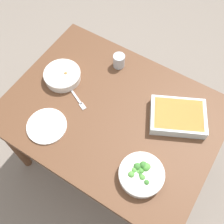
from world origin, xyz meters
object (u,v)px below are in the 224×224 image
at_px(broccoli_bowl, 141,174).
at_px(baking_dish, 178,116).
at_px(side_plate, 47,126).
at_px(fork_on_table, 78,100).
at_px(stew_bowl, 62,75).
at_px(spoon_by_broccoli, 148,171).
at_px(drink_cup, 119,61).
at_px(spoon_by_stew, 70,79).

distance_m(broccoli_bowl, baking_dish, 0.39).
height_order(side_plate, fork_on_table, side_plate).
distance_m(stew_bowl, broccoli_bowl, 0.74).
xyz_separation_m(spoon_by_broccoli, fork_on_table, (0.54, -0.16, -0.00)).
bearing_deg(stew_bowl, drink_cup, -131.10).
relative_size(broccoli_bowl, drink_cup, 2.68).
distance_m(baking_dish, drink_cup, 0.50).
relative_size(stew_bowl, broccoli_bowl, 0.97).
bearing_deg(broccoli_bowl, spoon_by_broccoli, -115.95).
relative_size(side_plate, spoon_by_broccoli, 1.31).
height_order(broccoli_bowl, spoon_by_broccoli, broccoli_bowl).
height_order(spoon_by_stew, spoon_by_broccoli, same).
relative_size(drink_cup, side_plate, 0.39).
xyz_separation_m(broccoli_bowl, spoon_by_stew, (0.65, -0.29, -0.03)).
height_order(stew_bowl, broccoli_bowl, broccoli_bowl).
distance_m(baking_dish, side_plate, 0.72).
bearing_deg(spoon_by_stew, stew_bowl, 21.95).
bearing_deg(stew_bowl, spoon_by_broccoli, 161.54).
xyz_separation_m(broccoli_bowl, spoon_by_broccoli, (-0.02, -0.04, -0.03)).
height_order(broccoli_bowl, side_plate, broccoli_bowl).
bearing_deg(stew_bowl, broccoli_bowl, 158.31).
height_order(broccoli_bowl, spoon_by_stew, broccoli_bowl).
xyz_separation_m(spoon_by_stew, fork_on_table, (-0.13, 0.09, -0.00)).
relative_size(broccoli_bowl, baking_dish, 0.62).
xyz_separation_m(baking_dish, spoon_by_stew, (0.66, 0.10, -0.03)).
relative_size(stew_bowl, side_plate, 1.01).
height_order(spoon_by_stew, fork_on_table, spoon_by_stew).
bearing_deg(stew_bowl, side_plate, 111.35).
xyz_separation_m(stew_bowl, baking_dish, (-0.70, -0.11, 0.00)).
xyz_separation_m(drink_cup, spoon_by_stew, (0.19, 0.25, -0.03)).
bearing_deg(stew_bowl, fork_on_table, 155.15).
bearing_deg(broccoli_bowl, fork_on_table, -20.66).
xyz_separation_m(drink_cup, spoon_by_broccoli, (-0.48, 0.50, -0.03)).
bearing_deg(baking_dish, spoon_by_broccoli, 90.82).
bearing_deg(baking_dish, spoon_by_stew, 8.22).
xyz_separation_m(baking_dish, side_plate, (0.58, 0.42, -0.03)).
relative_size(drink_cup, fork_on_table, 0.51).
bearing_deg(spoon_by_broccoli, side_plate, 6.76).
xyz_separation_m(side_plate, spoon_by_broccoli, (-0.59, -0.07, -0.00)).
bearing_deg(stew_bowl, spoon_by_stew, -158.05).
relative_size(stew_bowl, spoon_by_stew, 1.31).
distance_m(drink_cup, spoon_by_stew, 0.32).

